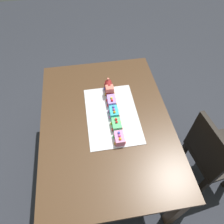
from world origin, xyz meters
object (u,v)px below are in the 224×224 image
(dining_table, at_px, (106,128))
(cake_car_gondola_mint_green, at_px, (116,125))
(cake_locomotive, at_px, (109,88))
(cake_car_caboose_turquoise, at_px, (114,112))
(cake_car_tanker_lavender, at_px, (111,101))
(cake_car_hopper_bubblegum, at_px, (119,138))
(chair, at_px, (211,155))

(dining_table, distance_m, cake_car_gondola_mint_green, 0.17)
(dining_table, height_order, cake_locomotive, cake_locomotive)
(cake_car_caboose_turquoise, height_order, cake_car_gondola_mint_green, same)
(cake_car_tanker_lavender, xyz_separation_m, cake_car_caboose_turquoise, (0.12, 0.00, 0.00))
(cake_car_tanker_lavender, relative_size, cake_car_hopper_bubblegum, 1.00)
(cake_car_gondola_mint_green, bearing_deg, cake_car_caboose_turquoise, 180.00)
(cake_locomotive, bearing_deg, cake_car_caboose_turquoise, 0.00)
(cake_locomotive, xyz_separation_m, cake_car_tanker_lavender, (0.13, 0.00, -0.02))
(dining_table, distance_m, cake_car_caboose_turquoise, 0.16)
(cake_car_tanker_lavender, relative_size, cake_car_caboose_turquoise, 1.00)
(cake_locomotive, relative_size, cake_car_gondola_mint_green, 1.40)
(cake_car_tanker_lavender, relative_size, cake_car_gondola_mint_green, 1.00)
(chair, height_order, cake_car_gondola_mint_green, chair)
(cake_car_tanker_lavender, height_order, cake_car_caboose_turquoise, same)
(cake_car_gondola_mint_green, bearing_deg, dining_table, -137.59)
(dining_table, height_order, cake_car_gondola_mint_green, cake_car_gondola_mint_green)
(dining_table, height_order, cake_car_caboose_turquoise, cake_car_caboose_turquoise)
(dining_table, relative_size, cake_car_tanker_lavender, 14.00)
(chair, height_order, cake_car_caboose_turquoise, chair)
(dining_table, height_order, chair, chair)
(dining_table, height_order, cake_car_hopper_bubblegum, cake_car_hopper_bubblegum)
(cake_car_caboose_turquoise, bearing_deg, chair, 66.02)
(cake_car_caboose_turquoise, xyz_separation_m, cake_car_gondola_mint_green, (0.12, 0.00, -0.00))
(dining_table, bearing_deg, cake_car_gondola_mint_green, 42.41)
(cake_car_hopper_bubblegum, bearing_deg, cake_car_caboose_turquoise, 180.00)
(dining_table, xyz_separation_m, cake_locomotive, (-0.29, 0.07, 0.16))
(dining_table, xyz_separation_m, cake_car_gondola_mint_green, (0.08, 0.07, 0.14))
(cake_locomotive, xyz_separation_m, cake_car_gondola_mint_green, (0.36, 0.00, -0.02))
(cake_car_caboose_turquoise, bearing_deg, cake_car_hopper_bubblegum, 0.00)
(cake_car_tanker_lavender, bearing_deg, cake_locomotive, -180.00)
(chair, distance_m, cake_car_gondola_mint_green, 0.85)
(cake_car_tanker_lavender, distance_m, cake_car_gondola_mint_green, 0.23)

